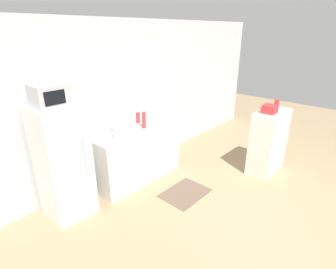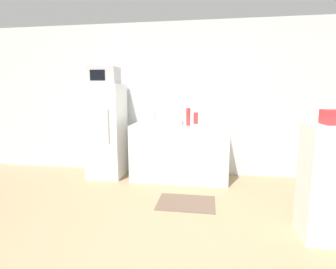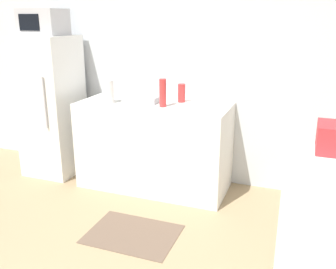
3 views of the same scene
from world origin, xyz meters
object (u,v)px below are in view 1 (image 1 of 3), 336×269
(bottle_short, at_px, (138,118))
(paper_towel_roll, at_px, (117,131))
(bottle_tall, at_px, (144,120))
(basket, at_px, (270,109))
(refrigerator, at_px, (63,163))
(microwave, at_px, (52,95))
(jar, at_px, (277,103))

(bottle_short, relative_size, paper_towel_roll, 0.81)
(bottle_tall, distance_m, basket, 2.09)
(bottle_tall, bearing_deg, bottle_short, 68.29)
(refrigerator, height_order, basket, refrigerator)
(basket, relative_size, paper_towel_roll, 1.00)
(bottle_tall, bearing_deg, basket, -44.56)
(bottle_short, bearing_deg, microwave, -173.33)
(refrigerator, height_order, paper_towel_roll, refrigerator)
(bottle_short, xyz_separation_m, basket, (1.38, -1.72, 0.19))
(refrigerator, xyz_separation_m, jar, (3.33, -1.49, 0.42))
(basket, bearing_deg, jar, 7.79)
(microwave, distance_m, bottle_tall, 1.54)
(bottle_tall, distance_m, jar, 2.40)
(refrigerator, bearing_deg, bottle_short, 6.63)
(microwave, height_order, basket, microwave)
(jar, relative_size, paper_towel_roll, 0.55)
(refrigerator, height_order, bottle_short, refrigerator)
(microwave, xyz_separation_m, bottle_short, (1.49, 0.17, -0.69))
(refrigerator, distance_m, basket, 3.29)
(microwave, bearing_deg, bottle_short, 6.67)
(basket, bearing_deg, microwave, 151.68)
(basket, bearing_deg, bottle_tall, 135.44)
(microwave, distance_m, jar, 3.69)
(paper_towel_roll, bearing_deg, basket, -34.69)
(refrigerator, xyz_separation_m, microwave, (-0.00, -0.00, 0.92))
(jar, xyz_separation_m, paper_towel_roll, (-2.52, 1.36, -0.17))
(bottle_short, bearing_deg, basket, -51.33)
(refrigerator, distance_m, microwave, 0.92)
(basket, height_order, paper_towel_roll, basket)
(refrigerator, xyz_separation_m, basket, (2.87, -1.55, 0.42))
(refrigerator, distance_m, bottle_tall, 1.42)
(jar, bearing_deg, paper_towel_roll, 151.60)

